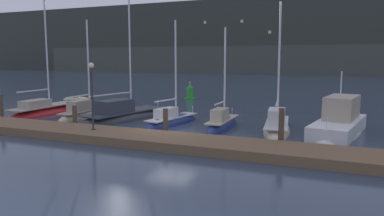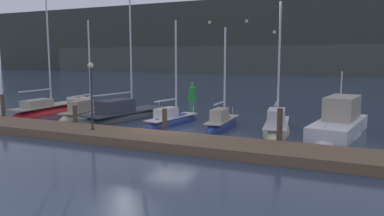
{
  "view_description": "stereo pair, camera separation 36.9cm",
  "coord_description": "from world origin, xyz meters",
  "px_view_note": "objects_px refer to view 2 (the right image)",
  "views": [
    {
      "loc": [
        9.45,
        -19.07,
        4.44
      ],
      "look_at": [
        0.0,
        3.01,
        1.2
      ],
      "focal_mm": 35.0,
      "sensor_mm": 36.0,
      "label": 1
    },
    {
      "loc": [
        9.79,
        -18.92,
        4.44
      ],
      "look_at": [
        0.0,
        3.01,
        1.2
      ],
      "focal_mm": 35.0,
      "sensor_mm": 36.0,
      "label": 2
    }
  ],
  "objects_px": {
    "rowboat_adrift": "(79,99)",
    "sailboat_berth_5": "(222,126)",
    "motorboat_berth_7": "(339,128)",
    "sailboat_berth_6": "(277,129)",
    "sailboat_berth_1": "(46,112)",
    "channel_buoy": "(192,93)",
    "sailboat_berth_2": "(87,115)",
    "sailboat_berth_4": "(172,122)",
    "sailboat_berth_3": "(125,117)",
    "dock_lamppost": "(91,85)"
  },
  "relations": [
    {
      "from": "sailboat_berth_4",
      "to": "channel_buoy",
      "type": "bearing_deg",
      "value": 108.97
    },
    {
      "from": "sailboat_berth_3",
      "to": "motorboat_berth_7",
      "type": "bearing_deg",
      "value": 1.69
    },
    {
      "from": "rowboat_adrift",
      "to": "sailboat_berth_6",
      "type": "bearing_deg",
      "value": -21.98
    },
    {
      "from": "motorboat_berth_7",
      "to": "sailboat_berth_3",
      "type": "bearing_deg",
      "value": -178.31
    },
    {
      "from": "channel_buoy",
      "to": "rowboat_adrift",
      "type": "xyz_separation_m",
      "value": [
        -11.2,
        -5.0,
        -0.69
      ]
    },
    {
      "from": "sailboat_berth_3",
      "to": "rowboat_adrift",
      "type": "relative_size",
      "value": 3.87
    },
    {
      "from": "sailboat_berth_1",
      "to": "sailboat_berth_6",
      "type": "distance_m",
      "value": 18.32
    },
    {
      "from": "sailboat_berth_1",
      "to": "motorboat_berth_7",
      "type": "relative_size",
      "value": 1.37
    },
    {
      "from": "sailboat_berth_4",
      "to": "sailboat_berth_6",
      "type": "relative_size",
      "value": 0.9
    },
    {
      "from": "sailboat_berth_2",
      "to": "motorboat_berth_7",
      "type": "distance_m",
      "value": 17.89
    },
    {
      "from": "sailboat_berth_2",
      "to": "sailboat_berth_5",
      "type": "distance_m",
      "value": 11.0
    },
    {
      "from": "sailboat_berth_5",
      "to": "motorboat_berth_7",
      "type": "distance_m",
      "value": 6.95
    },
    {
      "from": "sailboat_berth_5",
      "to": "rowboat_adrift",
      "type": "distance_m",
      "value": 21.98
    },
    {
      "from": "channel_buoy",
      "to": "sailboat_berth_4",
      "type": "bearing_deg",
      "value": -71.03
    },
    {
      "from": "sailboat_berth_2",
      "to": "rowboat_adrift",
      "type": "xyz_separation_m",
      "value": [
        -8.79,
        9.28,
        -0.13
      ]
    },
    {
      "from": "sailboat_berth_5",
      "to": "dock_lamppost",
      "type": "distance_m",
      "value": 8.47
    },
    {
      "from": "sailboat_berth_1",
      "to": "rowboat_adrift",
      "type": "distance_m",
      "value": 10.7
    },
    {
      "from": "sailboat_berth_2",
      "to": "sailboat_berth_6",
      "type": "bearing_deg",
      "value": -0.31
    },
    {
      "from": "sailboat_berth_3",
      "to": "rowboat_adrift",
      "type": "xyz_separation_m",
      "value": [
        -12.12,
        9.11,
        -0.14
      ]
    },
    {
      "from": "sailboat_berth_3",
      "to": "sailboat_berth_5",
      "type": "height_order",
      "value": "sailboat_berth_3"
    },
    {
      "from": "sailboat_berth_3",
      "to": "sailboat_berth_1",
      "type": "bearing_deg",
      "value": -176.75
    },
    {
      "from": "sailboat_berth_2",
      "to": "sailboat_berth_4",
      "type": "relative_size",
      "value": 1.05
    },
    {
      "from": "sailboat_berth_1",
      "to": "motorboat_berth_7",
      "type": "distance_m",
      "value": 21.82
    },
    {
      "from": "sailboat_berth_5",
      "to": "motorboat_berth_7",
      "type": "height_order",
      "value": "sailboat_berth_5"
    },
    {
      "from": "sailboat_berth_6",
      "to": "motorboat_berth_7",
      "type": "relative_size",
      "value": 1.1
    },
    {
      "from": "sailboat_berth_2",
      "to": "dock_lamppost",
      "type": "xyz_separation_m",
      "value": [
        5.3,
        -5.88,
        2.83
      ]
    },
    {
      "from": "sailboat_berth_6",
      "to": "rowboat_adrift",
      "type": "height_order",
      "value": "sailboat_berth_6"
    },
    {
      "from": "sailboat_berth_1",
      "to": "sailboat_berth_3",
      "type": "xyz_separation_m",
      "value": [
        7.25,
        0.41,
        -0.0
      ]
    },
    {
      "from": "sailboat_berth_6",
      "to": "rowboat_adrift",
      "type": "relative_size",
      "value": 3.12
    },
    {
      "from": "sailboat_berth_1",
      "to": "sailboat_berth_5",
      "type": "bearing_deg",
      "value": -0.18
    },
    {
      "from": "sailboat_berth_1",
      "to": "channel_buoy",
      "type": "bearing_deg",
      "value": 66.44
    },
    {
      "from": "sailboat_berth_6",
      "to": "dock_lamppost",
      "type": "distance_m",
      "value": 11.15
    },
    {
      "from": "sailboat_berth_2",
      "to": "motorboat_berth_7",
      "type": "height_order",
      "value": "sailboat_berth_2"
    },
    {
      "from": "sailboat_berth_2",
      "to": "sailboat_berth_4",
      "type": "xyz_separation_m",
      "value": [
        7.45,
        -0.37,
        -0.01
      ]
    },
    {
      "from": "channel_buoy",
      "to": "sailboat_berth_1",
      "type": "bearing_deg",
      "value": -113.56
    },
    {
      "from": "sailboat_berth_5",
      "to": "rowboat_adrift",
      "type": "relative_size",
      "value": 2.61
    },
    {
      "from": "sailboat_berth_4",
      "to": "dock_lamppost",
      "type": "distance_m",
      "value": 6.57
    },
    {
      "from": "sailboat_berth_1",
      "to": "channel_buoy",
      "type": "xyz_separation_m",
      "value": [
        6.34,
        14.53,
        0.54
      ]
    },
    {
      "from": "sailboat_berth_1",
      "to": "sailboat_berth_4",
      "type": "xyz_separation_m",
      "value": [
        11.37,
        -0.12,
        -0.02
      ]
    },
    {
      "from": "sailboat_berth_1",
      "to": "channel_buoy",
      "type": "relative_size",
      "value": 5.58
    },
    {
      "from": "sailboat_berth_3",
      "to": "sailboat_berth_6",
      "type": "bearing_deg",
      "value": -1.27
    },
    {
      "from": "sailboat_berth_1",
      "to": "sailboat_berth_3",
      "type": "bearing_deg",
      "value": 3.25
    },
    {
      "from": "sailboat_berth_1",
      "to": "sailboat_berth_5",
      "type": "xyz_separation_m",
      "value": [
        14.92,
        -0.05,
        -0.02
      ]
    },
    {
      "from": "sailboat_berth_2",
      "to": "rowboat_adrift",
      "type": "bearing_deg",
      "value": 133.43
    },
    {
      "from": "dock_lamppost",
      "to": "rowboat_adrift",
      "type": "xyz_separation_m",
      "value": [
        -14.09,
        15.17,
        -2.96
      ]
    },
    {
      "from": "rowboat_adrift",
      "to": "sailboat_berth_5",
      "type": "bearing_deg",
      "value": -25.82
    },
    {
      "from": "channel_buoy",
      "to": "sailboat_berth_3",
      "type": "bearing_deg",
      "value": -86.29
    },
    {
      "from": "sailboat_berth_1",
      "to": "sailboat_berth_3",
      "type": "height_order",
      "value": "sailboat_berth_1"
    },
    {
      "from": "sailboat_berth_4",
      "to": "rowboat_adrift",
      "type": "height_order",
      "value": "sailboat_berth_4"
    },
    {
      "from": "channel_buoy",
      "to": "rowboat_adrift",
      "type": "height_order",
      "value": "channel_buoy"
    }
  ]
}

